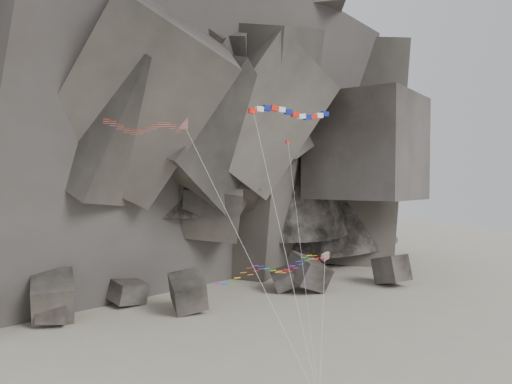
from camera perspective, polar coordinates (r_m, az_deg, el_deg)
name	(u,v)px	position (r m, az deg, el deg)	size (l,w,h in m)	color
ground	(282,384)	(56.63, 3.03, -21.06)	(260.00, 260.00, 0.00)	#A39984
headland	(143,84)	(119.90, -12.81, 11.94)	(110.00, 70.00, 84.00)	#514A42
boulder_field	(127,298)	(81.88, -14.52, -11.66)	(83.73, 15.84, 8.86)	#47423F
delta_kite	(142,126)	(52.59, -12.93, 7.33)	(17.03, 14.78, 26.53)	red
banner_kite	(291,114)	(55.45, 3.99, 8.90)	(10.11, 11.73, 27.81)	red
parafoil_kite	(269,269)	(56.19, 1.52, -8.74)	(14.96, 12.49, 11.17)	yellow
pennant_kite	(294,191)	(53.12, 4.32, 0.09)	(3.13, 11.67, 24.12)	red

